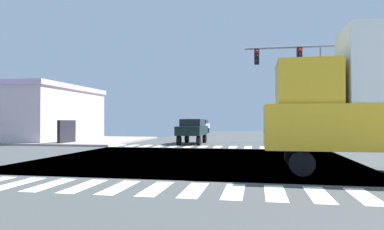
{
  "coord_description": "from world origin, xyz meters",
  "views": [
    {
      "loc": [
        2.82,
        -16.03,
        1.75
      ],
      "look_at": [
        -1.85,
        9.19,
        2.17
      ],
      "focal_mm": 32.83,
      "sensor_mm": 36.0,
      "label": 1
    }
  ],
  "objects": [
    {
      "name": "crosswalk_far",
      "position": [
        -0.25,
        7.3,
        0.0
      ],
      "size": [
        13.5,
        2.0,
        0.01
      ],
      "color": "silver",
      "rests_on": "ground"
    },
    {
      "name": "sedan_nearside_1",
      "position": [
        -5.0,
        34.03,
        1.12
      ],
      "size": [
        1.8,
        4.3,
        1.88
      ],
      "rotation": [
        0.0,
        0.0,
        3.14
      ],
      "color": "black",
      "rests_on": "ground"
    },
    {
      "name": "traffic_signal_mast",
      "position": [
        5.95,
        7.29,
        5.09
      ],
      "size": [
        6.37,
        0.55,
        6.9
      ],
      "color": "gray",
      "rests_on": "ground"
    },
    {
      "name": "crosswalk_near",
      "position": [
        -0.25,
        -7.3,
        0.0
      ],
      "size": [
        13.5,
        2.0,
        0.01
      ],
      "color": "silver",
      "rests_on": "ground"
    },
    {
      "name": "sidewalk_corner_nw",
      "position": [
        -13.0,
        12.0,
        0.07
      ],
      "size": [
        12.0,
        12.0,
        0.14
      ],
      "color": "gray",
      "rests_on": "ground"
    },
    {
      "name": "ground",
      "position": [
        0.0,
        0.0,
        -0.03
      ],
      "size": [
        90.0,
        90.0,
        0.05
      ],
      "color": "#3D4041"
    },
    {
      "name": "box_truck_leading_2",
      "position": [
        6.9,
        -3.5,
        2.56
      ],
      "size": [
        7.2,
        2.4,
        4.85
      ],
      "rotation": [
        0.0,
        0.0,
        1.57
      ],
      "color": "black",
      "rests_on": "ground"
    },
    {
      "name": "bank_building",
      "position": [
        -19.11,
        12.19,
        2.41
      ],
      "size": [
        14.91,
        11.03,
        4.81
      ],
      "color": "silver",
      "rests_on": "ground"
    },
    {
      "name": "street_lamp",
      "position": [
        8.06,
        15.92,
        4.95
      ],
      "size": [
        1.78,
        0.32,
        8.31
      ],
      "color": "gray",
      "rests_on": "ground"
    },
    {
      "name": "sedan_farside_2",
      "position": [
        -2.0,
        10.16,
        1.12
      ],
      "size": [
        1.8,
        4.3,
        1.88
      ],
      "rotation": [
        0.0,
        0.0,
        3.14
      ],
      "color": "black",
      "rests_on": "ground"
    }
  ]
}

